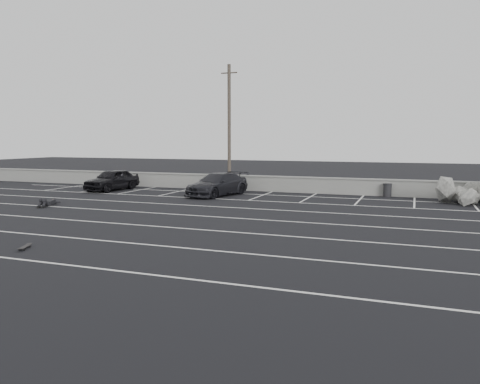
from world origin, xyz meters
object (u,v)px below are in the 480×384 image
at_px(car_left, 112,180).
at_px(skateboard, 25,247).
at_px(trash_bin, 387,190).
at_px(person, 49,201).
at_px(utility_pole, 229,128).
at_px(car_right, 217,184).

distance_m(car_left, skateboard, 17.67).
height_order(trash_bin, skateboard, trash_bin).
relative_size(car_left, trash_bin, 5.26).
bearing_deg(person, skateboard, -73.24).
bearing_deg(utility_pole, car_right, -84.66).
height_order(person, skateboard, person).
distance_m(car_left, person, 7.54).
xyz_separation_m(car_left, utility_pole, (7.80, 2.38, 3.55)).
xyz_separation_m(car_left, person, (1.32, -7.41, -0.50)).
relative_size(trash_bin, person, 0.32).
height_order(trash_bin, person, trash_bin).
bearing_deg(car_right, utility_pole, 108.72).
xyz_separation_m(car_right, person, (-6.73, -7.15, -0.47)).
distance_m(utility_pole, skateboard, 18.60).
height_order(utility_pole, person, utility_pole).
xyz_separation_m(utility_pole, person, (-6.49, -9.79, -4.05)).
relative_size(trash_bin, skateboard, 1.21).
xyz_separation_m(car_left, car_right, (8.05, -0.26, -0.03)).
distance_m(trash_bin, person, 19.63).
bearing_deg(trash_bin, person, -148.74).
bearing_deg(person, trash_bin, 9.23).
height_order(car_right, person, car_right).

